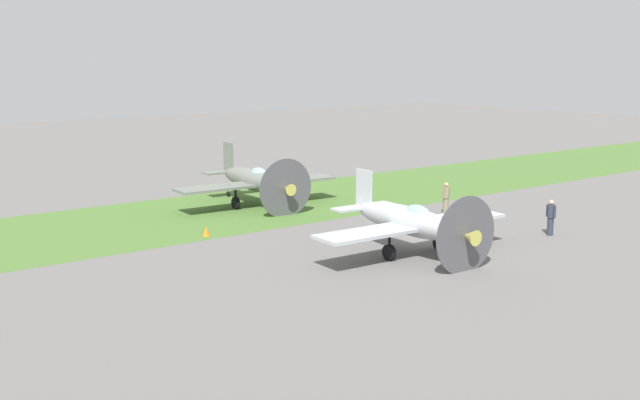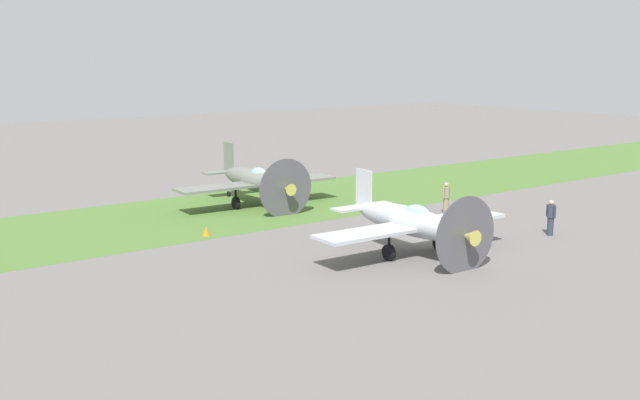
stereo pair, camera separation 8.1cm
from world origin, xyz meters
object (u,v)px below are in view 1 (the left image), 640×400
Objects in this scene: airplane_lead at (410,221)px; airplane_wingman at (255,180)px; runway_marker_cone at (206,231)px; ground_crew_mechanic at (551,217)px; ground_crew_chief at (446,197)px.

airplane_wingman reaches higher than airplane_lead.
runway_marker_cone is (5.47, -8.34, -1.23)m from airplane_lead.
airplane_wingman reaches higher than runway_marker_cone.
runway_marker_cone is at bearing -114.27° from ground_crew_mechanic.
ground_crew_mechanic is at bearing 171.02° from airplane_lead.
airplane_lead is 7.99m from ground_crew_mechanic.
airplane_lead is 0.99× the size of airplane_wingman.
ground_crew_mechanic is 3.93× the size of runway_marker_cone.
ground_crew_chief is 6.64m from ground_crew_mechanic.
ground_crew_mechanic is (-7.82, 1.55, -0.54)m from airplane_lead.
airplane_lead is at bearing -88.85° from ground_crew_mechanic.
runway_marker_cone is at bearing -54.45° from airplane_lead.
ground_crew_mechanic is at bearing 143.34° from runway_marker_cone.
airplane_lead is 22.07× the size of runway_marker_cone.
airplane_lead reaches higher than ground_crew_mechanic.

